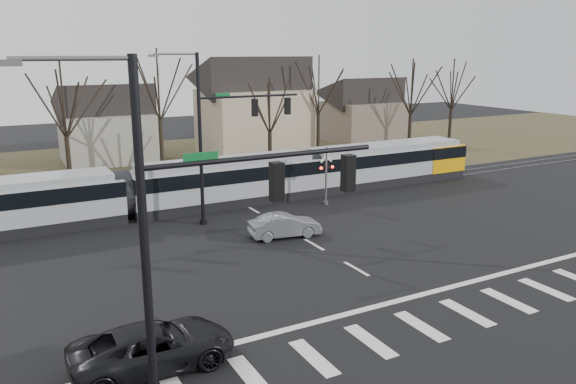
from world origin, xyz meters
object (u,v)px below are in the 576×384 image
sedan (285,225)px  tram (224,180)px  rail_crossing_signal (326,178)px  suv (153,347)px

sedan → tram: bearing=11.7°
tram → sedan: (0.42, -8.05, -1.06)m
rail_crossing_signal → sedan: bearing=-140.1°
tram → sedan: bearing=-87.0°
suv → tram: bearing=-28.8°
sedan → suv: 14.24m
tram → suv: bearing=-118.6°
tram → sedan: size_ratio=9.89×
tram → suv: tram is taller
sedan → rail_crossing_signal: rail_crossing_signal is taller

